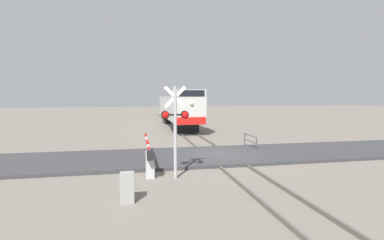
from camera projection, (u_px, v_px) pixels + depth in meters
name	position (u px, v px, depth m)	size (l,w,h in m)	color
ground_plane	(219.00, 157.00, 16.44)	(160.00, 160.00, 0.00)	slate
rail_track_left	(207.00, 156.00, 16.29)	(0.08, 80.00, 0.15)	#59544C
rail_track_right	(230.00, 155.00, 16.57)	(0.08, 80.00, 0.15)	#59544C
road_surface	(219.00, 155.00, 16.43)	(36.00, 5.16, 0.17)	#38383A
locomotive	(178.00, 109.00, 32.05)	(2.73, 16.64, 4.13)	black
crossing_signal	(175.00, 122.00, 11.87)	(1.18, 0.33, 3.98)	#ADADB2
crossing_gate	(149.00, 155.00, 12.91)	(0.36, 6.26, 1.30)	silver
utility_cabinet	(127.00, 187.00, 9.33)	(0.46, 0.39, 1.02)	#999993
guard_railing	(250.00, 140.00, 18.82)	(0.08, 2.09, 0.95)	#4C4742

